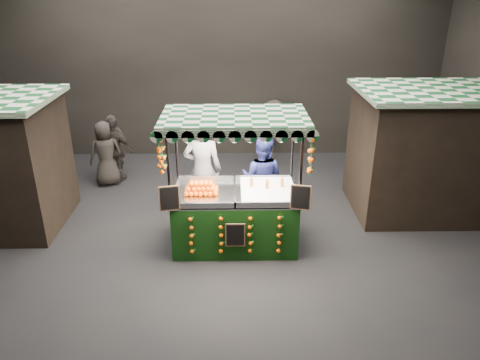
{
  "coord_description": "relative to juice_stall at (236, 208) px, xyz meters",
  "views": [
    {
      "loc": [
        0.42,
        -7.33,
        4.57
      ],
      "look_at": [
        0.55,
        0.56,
        1.1
      ],
      "focal_mm": 34.49,
      "sensor_mm": 36.0,
      "label": 1
    }
  ],
  "objects": [
    {
      "name": "shopper_1",
      "position": [
        3.31,
        3.2,
        0.06
      ],
      "size": [
        1.01,
        0.95,
        1.65
      ],
      "rotation": [
        0.0,
        0.0,
        -0.54
      ],
      "color": "#292522",
      "rests_on": "ground"
    },
    {
      "name": "shopper_0",
      "position": [
        -2.99,
        3.41,
        -0.0
      ],
      "size": [
        0.57,
        0.38,
        1.53
      ],
      "rotation": [
        0.0,
        0.0,
        0.03
      ],
      "color": "black",
      "rests_on": "ground"
    },
    {
      "name": "shopper_3",
      "position": [
        1.0,
        3.93,
        0.11
      ],
      "size": [
        1.21,
        1.3,
        1.76
      ],
      "rotation": [
        0.0,
        0.0,
        0.92
      ],
      "color": "#2D2925",
      "rests_on": "ground"
    },
    {
      "name": "shopper_4",
      "position": [
        -3.04,
        2.83,
        0.01
      ],
      "size": [
        0.88,
        0.71,
        1.56
      ],
      "rotation": [
        0.0,
        0.0,
        3.46
      ],
      "color": "#2C2824",
      "rests_on": "ground"
    },
    {
      "name": "shopper_2",
      "position": [
        -2.87,
        3.05,
        0.02
      ],
      "size": [
        0.99,
        0.62,
        1.58
      ],
      "rotation": [
        0.0,
        0.0,
        2.87
      ],
      "color": "#2B2523",
      "rests_on": "ground"
    },
    {
      "name": "juice_stall",
      "position": [
        0.0,
        0.0,
        0.0
      ],
      "size": [
        2.56,
        1.51,
        2.48
      ],
      "color": "black",
      "rests_on": "ground"
    },
    {
      "name": "vendor_grey",
      "position": [
        -0.65,
        1.1,
        0.28
      ],
      "size": [
        0.78,
        0.52,
        2.1
      ],
      "rotation": [
        0.0,
        0.0,
        3.12
      ],
      "color": "gray",
      "rests_on": "ground"
    },
    {
      "name": "ground",
      "position": [
        -0.46,
        -0.09,
        -0.77
      ],
      "size": [
        12.0,
        12.0,
        0.0
      ],
      "primitive_type": "plane",
      "color": "black",
      "rests_on": "ground"
    },
    {
      "name": "neighbour_stall_right",
      "position": [
        3.94,
        1.41,
        0.54
      ],
      "size": [
        3.0,
        2.2,
        2.6
      ],
      "color": "black",
      "rests_on": "ground"
    },
    {
      "name": "vendor_blue",
      "position": [
        0.54,
        1.06,
        0.11
      ],
      "size": [
        1.03,
        0.91,
        1.77
      ],
      "rotation": [
        0.0,
        0.0,
        2.82
      ],
      "color": "navy",
      "rests_on": "ground"
    },
    {
      "name": "market_hall",
      "position": [
        -0.46,
        -0.09,
        2.61
      ],
      "size": [
        12.1,
        10.1,
        5.05
      ],
      "color": "black",
      "rests_on": "ground"
    }
  ]
}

